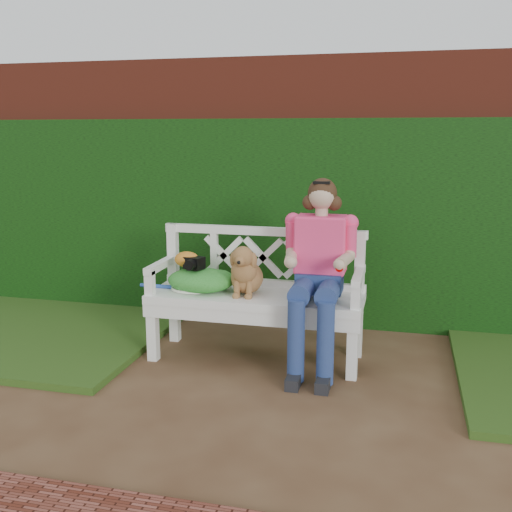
# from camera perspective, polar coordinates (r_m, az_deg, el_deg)

# --- Properties ---
(ground) EXTENTS (60.00, 60.00, 0.00)m
(ground) POSITION_cam_1_polar(r_m,az_deg,el_deg) (3.63, 1.40, -14.32)
(ground) COLOR #492C1B
(brick_wall) EXTENTS (10.00, 0.30, 2.20)m
(brick_wall) POSITION_cam_1_polar(r_m,az_deg,el_deg) (5.16, 6.09, 6.18)
(brick_wall) COLOR maroon
(brick_wall) RESTS_ON ground
(ivy_hedge) EXTENTS (10.00, 0.18, 1.70)m
(ivy_hedge) POSITION_cam_1_polar(r_m,az_deg,el_deg) (4.97, 5.67, 3.07)
(ivy_hedge) COLOR #16550F
(ivy_hedge) RESTS_ON ground
(grass_left) EXTENTS (2.60, 2.00, 0.05)m
(grass_left) POSITION_cam_1_polar(r_m,az_deg,el_deg) (5.37, -22.33, -6.18)
(grass_left) COLOR black
(grass_left) RESTS_ON ground
(garden_bench) EXTENTS (1.64, 0.77, 0.48)m
(garden_bench) POSITION_cam_1_polar(r_m,az_deg,el_deg) (4.29, 0.00, -6.69)
(garden_bench) COLOR white
(garden_bench) RESTS_ON ground
(seated_woman) EXTENTS (0.74, 0.83, 1.22)m
(seated_woman) POSITION_cam_1_polar(r_m,az_deg,el_deg) (4.08, 6.04, -2.31)
(seated_woman) COLOR red
(seated_woman) RESTS_ON ground
(dog) EXTENTS (0.33, 0.39, 0.36)m
(dog) POSITION_cam_1_polar(r_m,az_deg,el_deg) (4.16, -0.95, -1.24)
(dog) COLOR #AD794A
(dog) RESTS_ON garden_bench
(tennis_racket) EXTENTS (0.60, 0.30, 0.03)m
(tennis_racket) POSITION_cam_1_polar(r_m,az_deg,el_deg) (4.33, -6.47, -3.06)
(tennis_racket) COLOR white
(tennis_racket) RESTS_ON garden_bench
(green_bag) EXTENTS (0.55, 0.47, 0.16)m
(green_bag) POSITION_cam_1_polar(r_m,az_deg,el_deg) (4.29, -5.28, -2.24)
(green_bag) COLOR green
(green_bag) RESTS_ON garden_bench
(camera_item) EXTENTS (0.15, 0.13, 0.09)m
(camera_item) POSITION_cam_1_polar(r_m,az_deg,el_deg) (4.25, -5.90, -0.65)
(camera_item) COLOR black
(camera_item) RESTS_ON green_bag
(baseball_glove) EXTENTS (0.21, 0.18, 0.11)m
(baseball_glove) POSITION_cam_1_polar(r_m,az_deg,el_deg) (4.30, -6.59, -0.32)
(baseball_glove) COLOR orange
(baseball_glove) RESTS_ON green_bag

